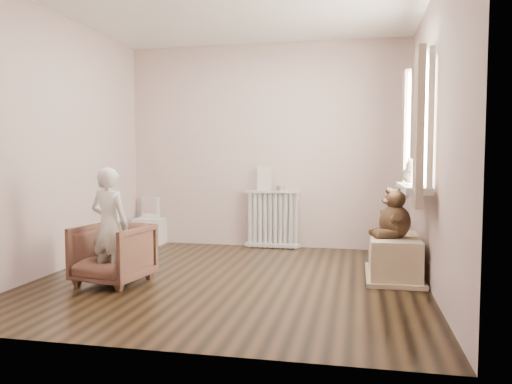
% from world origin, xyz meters
% --- Properties ---
extents(floor, '(3.60, 3.60, 0.01)m').
position_xyz_m(floor, '(0.00, 0.00, 0.00)').
color(floor, black).
rests_on(floor, ground).
extents(back_wall, '(3.60, 0.02, 2.60)m').
position_xyz_m(back_wall, '(0.00, 1.80, 1.30)').
color(back_wall, beige).
rests_on(back_wall, ground).
extents(front_wall, '(3.60, 0.02, 2.60)m').
position_xyz_m(front_wall, '(0.00, -1.80, 1.30)').
color(front_wall, beige).
rests_on(front_wall, ground).
extents(left_wall, '(0.02, 3.60, 2.60)m').
position_xyz_m(left_wall, '(-1.80, 0.00, 1.30)').
color(left_wall, beige).
rests_on(left_wall, ground).
extents(right_wall, '(0.02, 3.60, 2.60)m').
position_xyz_m(right_wall, '(1.80, 0.00, 1.30)').
color(right_wall, beige).
rests_on(right_wall, ground).
extents(window, '(0.03, 0.90, 1.10)m').
position_xyz_m(window, '(1.76, 0.30, 1.45)').
color(window, white).
rests_on(window, right_wall).
extents(window_sill, '(0.22, 1.10, 0.06)m').
position_xyz_m(window_sill, '(1.67, 0.30, 0.87)').
color(window_sill, silver).
rests_on(window_sill, right_wall).
extents(curtain_left, '(0.06, 0.26, 1.30)m').
position_xyz_m(curtain_left, '(1.65, -0.27, 1.39)').
color(curtain_left, tan).
rests_on(curtain_left, right_wall).
extents(curtain_right, '(0.06, 0.26, 1.30)m').
position_xyz_m(curtain_right, '(1.65, 0.87, 1.39)').
color(curtain_right, tan).
rests_on(curtain_right, right_wall).
extents(radiator, '(0.70, 0.13, 0.74)m').
position_xyz_m(radiator, '(0.11, 1.68, 0.39)').
color(radiator, silver).
rests_on(radiator, floor).
extents(paper_doll, '(0.18, 0.02, 0.30)m').
position_xyz_m(paper_doll, '(0.01, 1.68, 0.89)').
color(paper_doll, beige).
rests_on(paper_doll, radiator).
extents(tin_a, '(0.10, 0.10, 0.06)m').
position_xyz_m(tin_a, '(0.22, 1.68, 0.77)').
color(tin_a, '#A59E8C').
rests_on(tin_a, radiator).
extents(toy_vanity, '(0.40, 0.28, 0.62)m').
position_xyz_m(toy_vanity, '(-1.55, 1.65, 0.28)').
color(toy_vanity, silver).
rests_on(toy_vanity, floor).
extents(armchair, '(0.68, 0.69, 0.55)m').
position_xyz_m(armchair, '(-1.01, -0.38, 0.27)').
color(armchair, brown).
rests_on(armchair, floor).
extents(child, '(0.42, 0.31, 1.05)m').
position_xyz_m(child, '(-1.01, -0.43, 0.54)').
color(child, white).
rests_on(child, armchair).
extents(toy_bench, '(0.45, 0.86, 0.40)m').
position_xyz_m(toy_bench, '(1.52, 0.37, 0.20)').
color(toy_bench, beige).
rests_on(toy_bench, floor).
extents(teddy_bear, '(0.44, 0.37, 0.46)m').
position_xyz_m(teddy_bear, '(1.52, 0.29, 0.67)').
color(teddy_bear, '#382617').
rests_on(teddy_bear, toy_bench).
extents(plush_cat, '(0.20, 0.30, 0.24)m').
position_xyz_m(plush_cat, '(1.66, 0.32, 1.00)').
color(plush_cat, gray).
rests_on(plush_cat, window_sill).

